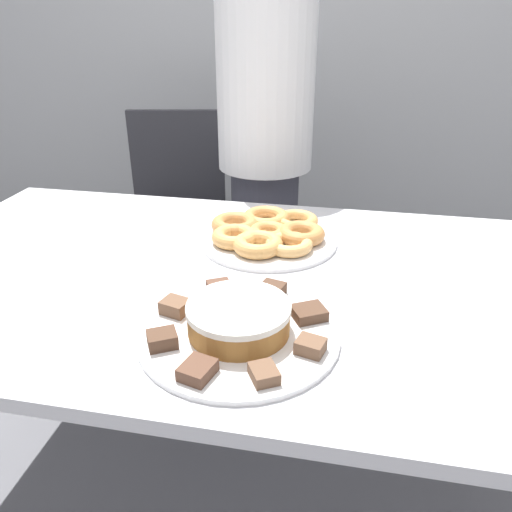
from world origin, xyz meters
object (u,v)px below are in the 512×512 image
at_px(office_chair_left, 177,230).
at_px(plate_donuts, 268,240).
at_px(person_standing, 265,147).
at_px(frosted_cake, 239,318).
at_px(plate_cake, 239,333).

distance_m(office_chair_left, plate_donuts, 0.91).
distance_m(person_standing, plate_donuts, 0.58).
xyz_separation_m(person_standing, plate_donuts, (0.11, -0.56, -0.10)).
xyz_separation_m(plate_donuts, frosted_cake, (0.02, -0.42, 0.03)).
bearing_deg(frosted_cake, person_standing, 97.38).
xyz_separation_m(office_chair_left, frosted_cake, (0.52, -1.11, 0.34)).
bearing_deg(plate_donuts, plate_cake, -87.52).
relative_size(office_chair_left, plate_cake, 2.45).
bearing_deg(plate_cake, office_chair_left, 115.33).
xyz_separation_m(person_standing, office_chair_left, (-0.40, 0.13, -0.41)).
relative_size(person_standing, office_chair_left, 1.76).
bearing_deg(person_standing, office_chair_left, 161.60).
bearing_deg(plate_donuts, frosted_cake, -87.52).
relative_size(office_chair_left, frosted_cake, 4.80).
relative_size(plate_donuts, frosted_cake, 1.87).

